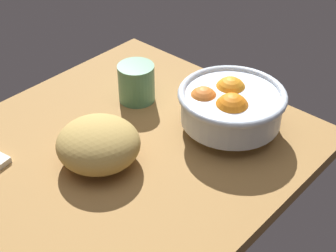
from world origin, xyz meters
The scene contains 4 objects.
ground_plane centered at (0.00, 0.00, -1.50)cm, with size 80.67×67.60×3.00cm, color olive.
fruit_bowl centered at (23.12, -12.65, 6.43)cm, with size 23.07×23.07×11.17cm.
bread_loaf centered at (-2.98, -0.31, 4.63)cm, with size 16.78×16.36×9.26cm, color tan.
mug centered at (18.70, 10.84, 4.53)cm, with size 12.32×8.59×9.07cm.
Camera 1 is at (-51.09, -61.67, 66.26)cm, focal length 53.58 mm.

